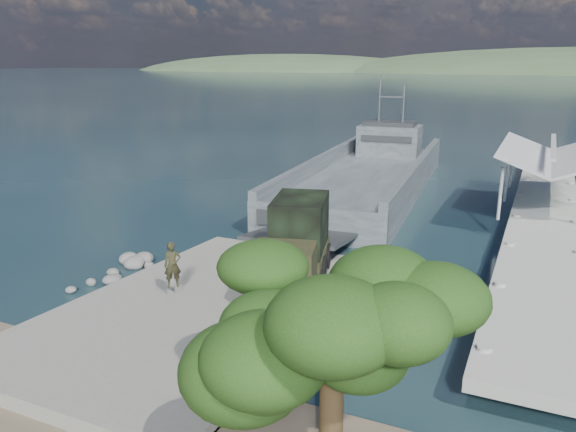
{
  "coord_description": "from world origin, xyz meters",
  "views": [
    {
      "loc": [
        12.43,
        -19.72,
        10.39
      ],
      "look_at": [
        0.65,
        6.0,
        2.57
      ],
      "focal_mm": 35.0,
      "sensor_mm": 36.0,
      "label": 1
    }
  ],
  "objects_px": {
    "pier": "(547,204)",
    "overhang_tree": "(320,319)",
    "military_truck": "(295,246)",
    "landing_craft": "(367,183)"
  },
  "relations": [
    {
      "from": "military_truck",
      "to": "landing_craft",
      "type": "bearing_deg",
      "value": 83.44
    },
    {
      "from": "pier",
      "to": "military_truck",
      "type": "xyz_separation_m",
      "value": [
        -10.24,
        -16.62,
        0.78
      ]
    },
    {
      "from": "pier",
      "to": "landing_craft",
      "type": "distance_m",
      "value": 14.27
    },
    {
      "from": "pier",
      "to": "landing_craft",
      "type": "relative_size",
      "value": 1.29
    },
    {
      "from": "landing_craft",
      "to": "military_truck",
      "type": "height_order",
      "value": "landing_craft"
    },
    {
      "from": "landing_craft",
      "to": "military_truck",
      "type": "bearing_deg",
      "value": -86.11
    },
    {
      "from": "pier",
      "to": "landing_craft",
      "type": "bearing_deg",
      "value": 159.84
    },
    {
      "from": "landing_craft",
      "to": "military_truck",
      "type": "xyz_separation_m",
      "value": [
        3.14,
        -21.53,
        1.56
      ]
    },
    {
      "from": "military_truck",
      "to": "overhang_tree",
      "type": "relative_size",
      "value": 1.26
    },
    {
      "from": "military_truck",
      "to": "overhang_tree",
      "type": "height_order",
      "value": "overhang_tree"
    },
    {
      "from": "pier",
      "to": "overhang_tree",
      "type": "xyz_separation_m",
      "value": [
        -4.61,
        -27.96,
        3.32
      ]
    },
    {
      "from": "pier",
      "to": "landing_craft",
      "type": "height_order",
      "value": "landing_craft"
    },
    {
      "from": "landing_craft",
      "to": "overhang_tree",
      "type": "bearing_deg",
      "value": -79.48
    },
    {
      "from": "landing_craft",
      "to": "military_truck",
      "type": "relative_size",
      "value": 4.02
    },
    {
      "from": "overhang_tree",
      "to": "military_truck",
      "type": "bearing_deg",
      "value": 116.37
    }
  ]
}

